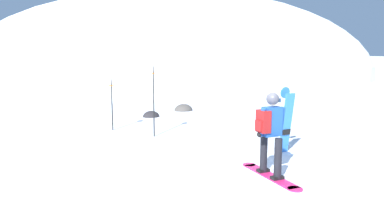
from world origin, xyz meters
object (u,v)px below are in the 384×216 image
object	(u,v)px
piste_marker_near	(154,96)
piste_marker_far	(112,100)
snowboarder_main	(270,132)
rock_dark	(183,110)
rock_mid	(151,117)
spare_snowboard	(286,120)

from	to	relation	value
piste_marker_near	piste_marker_far	world-z (taller)	piste_marker_near
snowboarder_main	piste_marker_far	size ratio (longest dim) A/B	1.09
piste_marker_far	rock_dark	world-z (taller)	piste_marker_far
rock_mid	piste_marker_near	bearing A→B (deg)	-107.97
snowboarder_main	rock_dark	size ratio (longest dim) A/B	2.30
snowboarder_main	piste_marker_near	world-z (taller)	piste_marker_near
rock_dark	snowboarder_main	bearing A→B (deg)	-102.83
rock_dark	rock_mid	distance (m)	1.91
piste_marker_near	snowboarder_main	bearing A→B (deg)	-78.51
spare_snowboard	piste_marker_near	world-z (taller)	piste_marker_near
snowboarder_main	rock_mid	distance (m)	7.51
rock_dark	spare_snowboard	bearing A→B (deg)	-93.44
spare_snowboard	snowboarder_main	bearing A→B (deg)	-139.77
rock_mid	piste_marker_far	bearing A→B (deg)	-137.75
rock_mid	snowboarder_main	bearing A→B (deg)	-91.09
rock_dark	piste_marker_near	bearing A→B (deg)	-125.01
piste_marker_far	rock_mid	bearing A→B (deg)	42.25
spare_snowboard	rock_dark	bearing A→B (deg)	86.56
snowboarder_main	piste_marker_far	distance (m)	5.98
spare_snowboard	piste_marker_far	bearing A→B (deg)	125.80
piste_marker_near	piste_marker_far	bearing A→B (deg)	122.69
snowboarder_main	rock_mid	xyz separation A→B (m)	(0.14, 7.46, -0.92)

